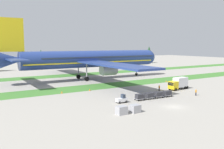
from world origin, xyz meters
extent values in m
plane|color=gray|center=(0.00, 0.00, 0.00)|extent=(400.00, 400.00, 0.00)
cube|color=#3D752D|center=(0.00, 31.85, 0.00)|extent=(320.00, 10.34, 0.01)
cube|color=#3D752D|center=(0.00, 64.54, 0.00)|extent=(320.00, 10.34, 0.01)
cylinder|color=navy|center=(5.47, 48.20, 7.89)|extent=(54.56, 7.64, 6.44)
sphere|color=navy|center=(32.68, 47.60, 7.89)|extent=(6.31, 6.31, 6.31)
cone|color=navy|center=(-24.39, 48.86, 8.37)|extent=(9.43, 6.32, 6.12)
cube|color=yellow|center=(5.47, 48.20, 6.76)|extent=(53.24, 7.74, 0.36)
cube|color=#283342|center=(8.79, 48.13, 8.69)|extent=(47.93, 7.56, 0.44)
cube|color=navy|center=(2.63, 69.74, 7.24)|extent=(9.44, 36.69, 0.58)
cylinder|color=#A3A3A8|center=(3.80, 64.24, 5.13)|extent=(5.39, 3.66, 3.54)
cube|color=navy|center=(1.68, 26.80, 7.24)|extent=(9.44, 36.69, 0.58)
cylinder|color=#A3A3A8|center=(3.09, 32.25, 5.13)|extent=(5.39, 3.66, 3.54)
cube|color=navy|center=(-23.54, 57.41, 8.85)|extent=(5.13, 13.38, 0.41)
cube|color=navy|center=(-23.92, 40.28, 8.85)|extent=(5.13, 13.38, 0.41)
cube|color=yellow|center=(-23.73, 48.85, 16.58)|extent=(7.78, 0.87, 10.95)
cylinder|color=#A3A3A8|center=(26.71, 47.73, 3.76)|extent=(0.44, 0.44, 6.32)
cylinder|color=black|center=(26.71, 47.73, 0.60)|extent=(1.21, 0.45, 1.20)
cylinder|color=#A3A3A8|center=(1.24, 52.16, 3.89)|extent=(0.44, 0.44, 6.07)
cylinder|color=black|center=(1.24, 52.16, 0.85)|extent=(1.71, 0.63, 1.70)
cylinder|color=#A3A3A8|center=(1.07, 44.43, 3.89)|extent=(0.44, 0.44, 6.07)
cylinder|color=black|center=(1.07, 44.43, 0.85)|extent=(1.71, 0.63, 1.70)
cube|color=silver|center=(-7.45, 9.08, 0.69)|extent=(2.66, 1.42, 0.77)
cube|color=#283342|center=(-7.06, 9.07, 1.52)|extent=(0.75, 1.12, 0.90)
cylinder|color=black|center=(-8.38, 8.58, 0.30)|extent=(0.61, 0.23, 0.60)
cylinder|color=black|center=(-8.33, 9.68, 0.30)|extent=(0.61, 0.23, 0.60)
cylinder|color=black|center=(-6.56, 8.49, 0.30)|extent=(0.61, 0.23, 0.60)
cylinder|color=black|center=(-6.51, 9.59, 0.30)|extent=(0.61, 0.23, 0.60)
cube|color=#A3A3A8|center=(-2.35, 8.84, 0.40)|extent=(2.27, 1.60, 0.10)
cube|color=#2D2D33|center=(-2.35, 8.84, 1.00)|extent=(2.00, 1.41, 1.10)
cylinder|color=black|center=(-3.22, 8.19, 0.20)|extent=(0.41, 0.14, 0.40)
cylinder|color=black|center=(-3.15, 9.57, 0.20)|extent=(0.41, 0.14, 0.40)
cylinder|color=black|center=(-1.55, 8.11, 0.20)|extent=(0.41, 0.14, 0.40)
cylinder|color=black|center=(-1.48, 9.49, 0.20)|extent=(0.41, 0.14, 0.40)
cube|color=#A3A3A8|center=(0.55, 8.70, 0.40)|extent=(2.27, 1.60, 0.10)
cube|color=#2D2D33|center=(0.55, 8.70, 1.00)|extent=(2.00, 1.41, 1.10)
cylinder|color=black|center=(-0.32, 8.05, 0.20)|extent=(0.41, 0.14, 0.40)
cylinder|color=black|center=(-0.26, 9.43, 0.20)|extent=(0.41, 0.14, 0.40)
cylinder|color=black|center=(1.35, 7.97, 0.20)|extent=(0.41, 0.14, 0.40)
cylinder|color=black|center=(1.41, 9.35, 0.20)|extent=(0.41, 0.14, 0.40)
cube|color=#A3A3A8|center=(3.44, 8.56, 0.40)|extent=(2.27, 1.60, 0.10)
cube|color=#2D2D33|center=(3.44, 8.56, 1.00)|extent=(2.00, 1.41, 1.10)
cylinder|color=black|center=(2.57, 7.91, 0.20)|extent=(0.41, 0.14, 0.40)
cylinder|color=black|center=(2.64, 9.29, 0.20)|extent=(0.41, 0.14, 0.40)
cylinder|color=black|center=(4.24, 7.83, 0.20)|extent=(0.41, 0.14, 0.40)
cylinder|color=black|center=(4.31, 9.21, 0.20)|extent=(0.41, 0.14, 0.40)
cube|color=#A3A3A8|center=(6.34, 8.42, 0.40)|extent=(2.27, 1.60, 0.10)
cube|color=#2D2D33|center=(6.34, 8.42, 1.00)|extent=(2.00, 1.41, 1.10)
cylinder|color=black|center=(5.47, 7.77, 0.20)|extent=(0.41, 0.14, 0.40)
cylinder|color=black|center=(5.54, 9.15, 0.20)|extent=(0.41, 0.14, 0.40)
cylinder|color=black|center=(7.14, 7.69, 0.20)|extent=(0.41, 0.14, 0.40)
cylinder|color=black|center=(7.21, 9.07, 0.20)|extent=(0.41, 0.14, 0.40)
cube|color=yellow|center=(14.26, 14.03, 1.58)|extent=(2.40, 2.49, 2.20)
cube|color=#283342|center=(13.21, 13.94, 2.02)|extent=(0.27, 2.07, 0.97)
cube|color=silver|center=(17.60, 14.34, 2.18)|extent=(4.69, 2.71, 2.80)
cylinder|color=black|center=(14.14, 13.02, 0.48)|extent=(0.98, 0.39, 0.96)
cylinder|color=black|center=(13.95, 15.01, 0.48)|extent=(0.98, 0.39, 0.96)
cylinder|color=black|center=(18.59, 13.43, 0.48)|extent=(0.98, 0.39, 0.96)
cylinder|color=black|center=(18.40, 15.42, 0.48)|extent=(0.98, 0.39, 0.96)
cylinder|color=black|center=(19.71, 13.53, 0.48)|extent=(0.98, 0.39, 0.96)
cylinder|color=black|center=(19.52, 15.53, 0.48)|extent=(0.98, 0.39, 0.96)
cylinder|color=black|center=(10.36, 15.62, 0.42)|extent=(0.18, 0.18, 0.85)
cylinder|color=black|center=(10.36, 15.84, 0.42)|extent=(0.18, 0.18, 0.85)
cylinder|color=orange|center=(10.36, 15.73, 1.16)|extent=(0.36, 0.36, 0.62)
sphere|color=tan|center=(10.36, 15.73, 1.62)|extent=(0.24, 0.24, 0.24)
cylinder|color=orange|center=(10.36, 15.50, 1.13)|extent=(0.10, 0.10, 0.58)
cylinder|color=orange|center=(10.36, 15.96, 1.13)|extent=(0.10, 0.10, 0.58)
cylinder|color=black|center=(13.81, 5.50, 0.42)|extent=(0.18, 0.18, 0.85)
cylinder|color=black|center=(14.02, 5.56, 0.42)|extent=(0.18, 0.18, 0.85)
cylinder|color=orange|center=(13.92, 5.53, 1.16)|extent=(0.36, 0.36, 0.62)
sphere|color=tan|center=(13.92, 5.53, 1.62)|extent=(0.24, 0.24, 0.24)
cylinder|color=orange|center=(13.69, 5.47, 1.13)|extent=(0.10, 0.10, 0.58)
cylinder|color=orange|center=(14.14, 5.59, 1.13)|extent=(0.10, 0.10, 0.58)
cube|color=#A3A3A8|center=(-12.90, 1.12, 0.82)|extent=(2.00, 1.61, 1.64)
cube|color=#A3A3A8|center=(-9.84, 0.88, 0.77)|extent=(2.12, 1.75, 1.55)
cone|color=orange|center=(24.67, 27.53, 0.28)|extent=(0.44, 0.44, 0.56)
cone|color=orange|center=(-6.91, 26.39, 0.29)|extent=(0.44, 0.44, 0.57)
cone|color=orange|center=(-15.08, 27.23, 0.32)|extent=(0.44, 0.44, 0.64)
cylinder|color=#4C3823|center=(1.04, 102.03, 1.71)|extent=(0.70, 0.70, 3.43)
cone|color=#1E4223|center=(1.04, 102.03, 7.01)|extent=(5.96, 5.96, 7.16)
cylinder|color=#4C3823|center=(21.06, 99.71, 1.42)|extent=(0.70, 0.70, 2.84)
cone|color=#1E4223|center=(21.06, 99.71, 6.06)|extent=(4.89, 4.89, 6.45)
cylinder|color=#4C3823|center=(42.25, 98.71, 1.25)|extent=(0.70, 0.70, 2.51)
cone|color=#1E4223|center=(42.25, 98.71, 5.74)|extent=(3.71, 3.71, 6.45)
cylinder|color=#4C3823|center=(60.77, 99.15, 1.28)|extent=(0.70, 0.70, 2.57)
cone|color=#1E4223|center=(60.77, 99.15, 5.09)|extent=(5.84, 5.84, 5.04)
cylinder|color=#4C3823|center=(81.55, 103.74, 1.94)|extent=(0.70, 0.70, 3.88)
cone|color=#1E4223|center=(81.55, 103.74, 8.14)|extent=(5.59, 5.59, 8.52)
camera|label=1|loc=(-39.15, -37.30, 13.33)|focal=39.76mm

